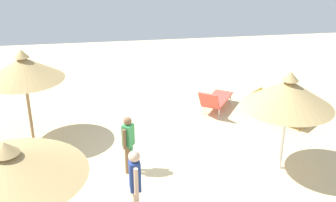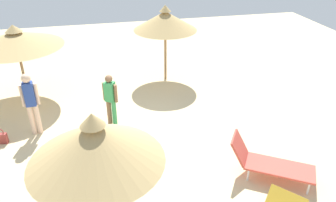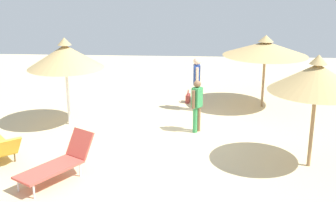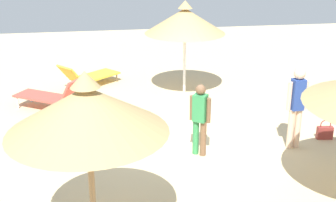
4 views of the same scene
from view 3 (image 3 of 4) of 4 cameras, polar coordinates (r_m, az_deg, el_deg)
The scene contains 8 objects.
ground at distance 12.62m, azimuth -1.60°, elevation -4.67°, with size 24.00×24.00×0.10m, color beige.
parasol_umbrella_near_left at distance 13.31m, azimuth -13.09°, elevation 5.62°, with size 2.23×2.23×2.64m.
parasol_umbrella_far_right at distance 10.58m, azimuth 18.63°, elevation 2.87°, with size 2.19×2.19×2.71m.
parasol_umbrella_back at distance 15.09m, azimuth 12.43°, elevation 6.63°, with size 2.82×2.82×2.46m.
lounge_chair_center at distance 10.22m, azimuth -13.88°, elevation -7.60°, with size 1.90×1.54×0.94m.
person_standing_near_right at distance 12.64m, azimuth 3.75°, elevation -0.30°, with size 0.39×0.33×1.53m.
person_standing_edge at distance 14.59m, azimuth 3.71°, elevation 2.66°, with size 0.45×0.24×1.78m.
handbag at distance 15.67m, azimuth 2.59°, elevation 0.41°, with size 0.36×0.17×0.46m.
Camera 3 is at (-11.71, -1.09, 4.52)m, focal length 47.33 mm.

